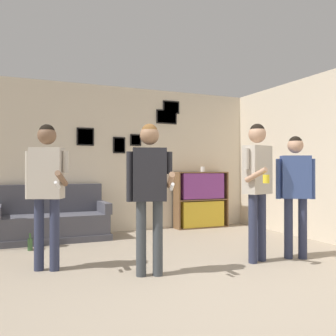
# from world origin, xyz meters

# --- Properties ---
(ground_plane) EXTENTS (20.00, 20.00, 0.00)m
(ground_plane) POSITION_xyz_m (0.00, 0.00, 0.00)
(ground_plane) COLOR gray
(wall_back) EXTENTS (7.84, 0.08, 2.70)m
(wall_back) POSITION_xyz_m (0.00, 4.10, 1.36)
(wall_back) COLOR beige
(wall_back) RESTS_ON ground_plane
(wall_right) EXTENTS (0.06, 6.47, 2.70)m
(wall_right) POSITION_xyz_m (2.75, 2.04, 1.35)
(wall_right) COLOR beige
(wall_right) RESTS_ON ground_plane
(couch) EXTENTS (1.78, 0.80, 0.90)m
(couch) POSITION_xyz_m (-1.20, 3.69, 0.29)
(couch) COLOR #4C4C56
(couch) RESTS_ON ground_plane
(bookshelf) EXTENTS (1.09, 0.30, 1.11)m
(bookshelf) POSITION_xyz_m (1.66, 3.88, 0.55)
(bookshelf) COLOR brown
(bookshelf) RESTS_ON ground_plane
(person_player_foreground_left) EXTENTS (0.46, 0.58, 1.67)m
(person_player_foreground_left) POSITION_xyz_m (-1.47, 1.78, 1.03)
(person_player_foreground_left) COLOR #2D334C
(person_player_foreground_left) RESTS_ON ground_plane
(person_player_foreground_center) EXTENTS (0.48, 0.54, 1.65)m
(person_player_foreground_center) POSITION_xyz_m (-0.47, 1.12, 1.01)
(person_player_foreground_center) COLOR #3D4247
(person_player_foreground_center) RESTS_ON ground_plane
(person_watcher_holding_cup) EXTENTS (0.48, 0.52, 1.73)m
(person_watcher_holding_cup) POSITION_xyz_m (0.98, 1.15, 1.07)
(person_watcher_holding_cup) COLOR #2D334C
(person_watcher_holding_cup) RESTS_ON ground_plane
(person_spectator_near_bookshelf) EXTENTS (0.45, 0.35, 1.59)m
(person_spectator_near_bookshelf) POSITION_xyz_m (1.55, 1.11, 0.96)
(person_spectator_near_bookshelf) COLOR #2D334C
(person_spectator_near_bookshelf) RESTS_ON ground_plane
(bottle_on_floor) EXTENTS (0.07, 0.07, 0.25)m
(bottle_on_floor) POSITION_xyz_m (-1.58, 2.98, 0.10)
(bottle_on_floor) COLOR #3D6638
(bottle_on_floor) RESTS_ON ground_plane
(drinking_cup) EXTENTS (0.09, 0.09, 0.10)m
(drinking_cup) POSITION_xyz_m (1.70, 3.88, 1.16)
(drinking_cup) COLOR white
(drinking_cup) RESTS_ON bookshelf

